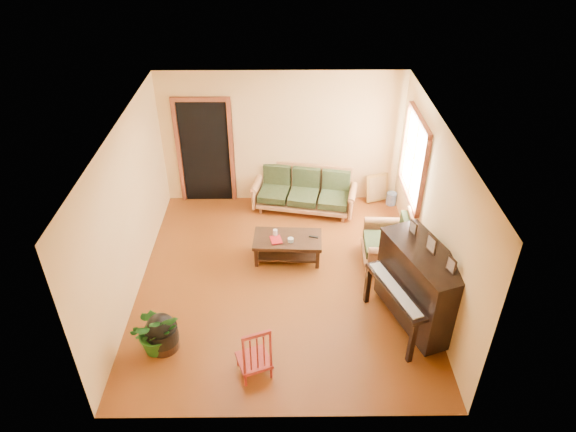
{
  "coord_description": "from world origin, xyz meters",
  "views": [
    {
      "loc": [
        0.04,
        -6.27,
        5.45
      ],
      "look_at": [
        0.1,
        0.2,
        1.1
      ],
      "focal_mm": 32.0,
      "sensor_mm": 36.0,
      "label": 1
    }
  ],
  "objects_px": {
    "coffee_table": "(288,248)",
    "red_chair": "(253,349)",
    "piano": "(420,288)",
    "potted_plant": "(156,331)",
    "armchair": "(387,240)",
    "sofa": "(304,191)",
    "footstool": "(162,336)",
    "ceramic_crock": "(391,199)"
  },
  "relations": [
    {
      "from": "potted_plant",
      "to": "armchair",
      "type": "bearing_deg",
      "value": 28.9
    },
    {
      "from": "sofa",
      "to": "piano",
      "type": "bearing_deg",
      "value": -51.69
    },
    {
      "from": "red_chair",
      "to": "sofa",
      "type": "bearing_deg",
      "value": 58.31
    },
    {
      "from": "coffee_table",
      "to": "piano",
      "type": "height_order",
      "value": "piano"
    },
    {
      "from": "coffee_table",
      "to": "footstool",
      "type": "distance_m",
      "value": 2.61
    },
    {
      "from": "red_chair",
      "to": "armchair",
      "type": "bearing_deg",
      "value": 27.23
    },
    {
      "from": "coffee_table",
      "to": "piano",
      "type": "relative_size",
      "value": 0.79
    },
    {
      "from": "red_chair",
      "to": "ceramic_crock",
      "type": "relative_size",
      "value": 3.52
    },
    {
      "from": "footstool",
      "to": "potted_plant",
      "type": "height_order",
      "value": "potted_plant"
    },
    {
      "from": "footstool",
      "to": "ceramic_crock",
      "type": "xyz_separation_m",
      "value": [
        3.77,
        3.64,
        -0.09
      ]
    },
    {
      "from": "coffee_table",
      "to": "ceramic_crock",
      "type": "relative_size",
      "value": 4.6
    },
    {
      "from": "piano",
      "to": "potted_plant",
      "type": "bearing_deg",
      "value": 168.05
    },
    {
      "from": "sofa",
      "to": "piano",
      "type": "height_order",
      "value": "piano"
    },
    {
      "from": "armchair",
      "to": "footstool",
      "type": "relative_size",
      "value": 2.02
    },
    {
      "from": "piano",
      "to": "red_chair",
      "type": "distance_m",
      "value": 2.47
    },
    {
      "from": "piano",
      "to": "potted_plant",
      "type": "distance_m",
      "value": 3.66
    },
    {
      "from": "coffee_table",
      "to": "ceramic_crock",
      "type": "xyz_separation_m",
      "value": [
        2.05,
        1.68,
        -0.08
      ]
    },
    {
      "from": "footstool",
      "to": "sofa",
      "type": "bearing_deg",
      "value": 59.41
    },
    {
      "from": "potted_plant",
      "to": "footstool",
      "type": "bearing_deg",
      "value": 30.28
    },
    {
      "from": "footstool",
      "to": "potted_plant",
      "type": "xyz_separation_m",
      "value": [
        -0.06,
        -0.04,
        0.14
      ]
    },
    {
      "from": "ceramic_crock",
      "to": "potted_plant",
      "type": "xyz_separation_m",
      "value": [
        -3.83,
        -3.67,
        0.23
      ]
    },
    {
      "from": "sofa",
      "to": "red_chair",
      "type": "height_order",
      "value": "red_chair"
    },
    {
      "from": "coffee_table",
      "to": "sofa",
      "type": "bearing_deg",
      "value": 77.78
    },
    {
      "from": "piano",
      "to": "potted_plant",
      "type": "relative_size",
      "value": 2.04
    },
    {
      "from": "sofa",
      "to": "armchair",
      "type": "distance_m",
      "value": 2.07
    },
    {
      "from": "sofa",
      "to": "footstool",
      "type": "bearing_deg",
      "value": -109.1
    },
    {
      "from": "potted_plant",
      "to": "ceramic_crock",
      "type": "bearing_deg",
      "value": 43.78
    },
    {
      "from": "piano",
      "to": "ceramic_crock",
      "type": "distance_m",
      "value": 3.22
    },
    {
      "from": "armchair",
      "to": "footstool",
      "type": "bearing_deg",
      "value": -148.15
    },
    {
      "from": "coffee_table",
      "to": "red_chair",
      "type": "bearing_deg",
      "value": -100.72
    },
    {
      "from": "piano",
      "to": "footstool",
      "type": "height_order",
      "value": "piano"
    },
    {
      "from": "piano",
      "to": "red_chair",
      "type": "relative_size",
      "value": 1.66
    },
    {
      "from": "armchair",
      "to": "ceramic_crock",
      "type": "height_order",
      "value": "armchair"
    },
    {
      "from": "sofa",
      "to": "coffee_table",
      "type": "height_order",
      "value": "sofa"
    },
    {
      "from": "footstool",
      "to": "ceramic_crock",
      "type": "distance_m",
      "value": 5.24
    },
    {
      "from": "coffee_table",
      "to": "footstool",
      "type": "relative_size",
      "value": 2.55
    },
    {
      "from": "footstool",
      "to": "red_chair",
      "type": "height_order",
      "value": "red_chair"
    },
    {
      "from": "potted_plant",
      "to": "red_chair",
      "type": "bearing_deg",
      "value": -16.55
    },
    {
      "from": "ceramic_crock",
      "to": "piano",
      "type": "bearing_deg",
      "value": -93.82
    },
    {
      "from": "sofa",
      "to": "ceramic_crock",
      "type": "relative_size",
      "value": 7.78
    },
    {
      "from": "piano",
      "to": "potted_plant",
      "type": "height_order",
      "value": "piano"
    },
    {
      "from": "armchair",
      "to": "footstool",
      "type": "xyz_separation_m",
      "value": [
        -3.34,
        -1.84,
        -0.24
      ]
    }
  ]
}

